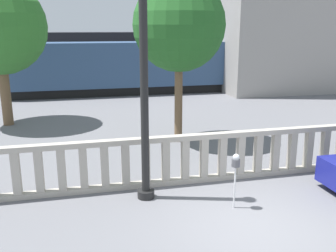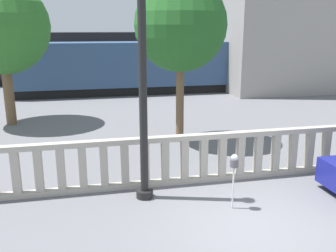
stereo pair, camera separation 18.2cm
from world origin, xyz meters
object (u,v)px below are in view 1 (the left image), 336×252
Objects in this scene: train_near at (182,65)px; tree_left at (179,25)px; parking_meter at (236,164)px; lamppost at (144,90)px; train_far at (73,56)px.

tree_left is (-3.24, -11.15, 2.50)m from train_near.
parking_meter is 0.06× the size of train_near.
train_far is at bearing 94.69° from lamppost.
lamppost reaches higher than train_far.
train_far is 3.10× the size of tree_left.
lamppost is 4.18× the size of parking_meter.
lamppost is 0.31× the size of train_far.
lamppost reaches higher than train_near.
train_near is at bearing -41.15° from train_far.
lamppost is at bearing -85.31° from train_far.
train_far reaches higher than parking_meter.
lamppost reaches higher than parking_meter.
lamppost is 16.57m from train_near.
parking_meter is 17.05m from train_near.
train_far is at bearing 138.85° from train_near.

